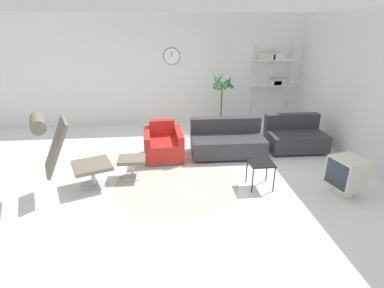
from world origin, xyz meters
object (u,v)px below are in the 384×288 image
lounge_chair (64,148)px  crt_television (346,175)px  armchair_red (163,145)px  couch_second (295,137)px  couch_low (227,142)px  ottoman (132,163)px  shelf_unit (274,71)px  side_table (261,165)px  potted_plant (222,102)px

lounge_chair → crt_television: size_ratio=2.12×
armchair_red → couch_second: (2.82, 0.18, -0.01)m
armchair_red → couch_low: (1.32, 0.04, -0.01)m
ottoman → shelf_unit: shelf_unit is taller
side_table → crt_television: bearing=-15.6°
crt_television → lounge_chair: bearing=70.2°
ottoman → potted_plant: (2.04, 2.48, 0.42)m
ottoman → couch_low: bearing=24.9°
couch_second → side_table: bearing=52.1°
armchair_red → crt_television: (2.84, -1.71, 0.07)m
lounge_chair → side_table: (3.08, -0.15, -0.36)m
couch_low → couch_second: bearing=-173.6°
ottoman → lounge_chair: bearing=-157.8°
armchair_red → crt_television: size_ratio=1.43×
ottoman → shelf_unit: 4.61m
shelf_unit → lounge_chair: bearing=-143.8°
armchair_red → shelf_unit: bearing=-148.7°
shelf_unit → armchair_red: bearing=-145.3°
lounge_chair → couch_low: lounge_chair is taller
potted_plant → couch_low: bearing=-96.2°
crt_television → potted_plant: (-1.34, 3.37, 0.36)m
lounge_chair → crt_television: 4.39m
side_table → crt_television: (1.26, -0.35, -0.05)m
couch_low → side_table: size_ratio=3.35×
lounge_chair → shelf_unit: shelf_unit is taller
crt_television → shelf_unit: size_ratio=0.30×
couch_low → shelf_unit: size_ratio=0.73×
lounge_chair → couch_low: size_ratio=0.87×
couch_second → shelf_unit: size_ratio=0.58×
shelf_unit → crt_television: bearing=-91.1°
armchair_red → couch_second: size_ratio=0.73×
lounge_chair → shelf_unit: size_ratio=0.63×
ottoman → armchair_red: 0.99m
potted_plant → ottoman: bearing=-129.5°
armchair_red → potted_plant: (1.49, 1.66, 0.43)m
lounge_chair → couch_second: (4.32, 1.39, -0.49)m
couch_low → couch_second: (1.51, 0.14, -0.00)m
lounge_chair → side_table: size_ratio=2.92×
couch_second → armchair_red: bearing=4.8°
ottoman → couch_low: (1.86, 0.87, -0.02)m
lounge_chair → couch_second: bearing=85.6°
potted_plant → armchair_red: bearing=-132.0°
armchair_red → couch_low: couch_low is taller
armchair_red → couch_second: 2.83m
shelf_unit → couch_low: bearing=-128.9°
crt_television → shelf_unit: shelf_unit is taller
couch_second → potted_plant: bearing=-46.8°
side_table → ottoman: bearing=165.8°
ottoman → couch_low: 2.06m
ottoman → shelf_unit: bearing=39.4°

